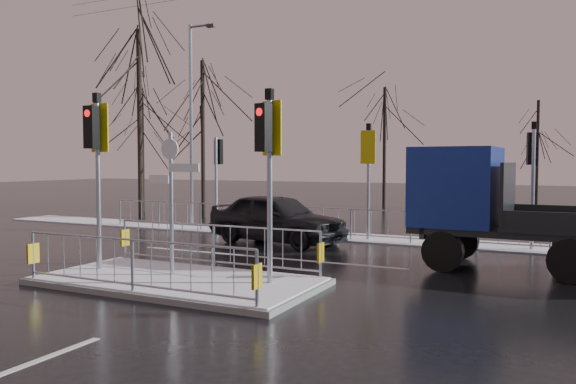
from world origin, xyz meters
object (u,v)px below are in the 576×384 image
at_px(traffic_island, 177,266).
at_px(flatbed_truck, 495,204).
at_px(street_lamp_left, 192,116).
at_px(car_far_lane, 277,218).

bearing_deg(traffic_island, flatbed_truck, 39.86).
distance_m(traffic_island, street_lamp_left, 12.17).
distance_m(traffic_island, car_far_lane, 6.44).
bearing_deg(flatbed_truck, street_lamp_left, 159.30).
xyz_separation_m(traffic_island, street_lamp_left, (-6.42, 9.49, 4.10)).
bearing_deg(car_far_lane, street_lamp_left, 71.69).
height_order(car_far_lane, street_lamp_left, street_lamp_left).
bearing_deg(street_lamp_left, flatbed_truck, -20.70).
relative_size(car_far_lane, street_lamp_left, 0.57).
bearing_deg(car_far_lane, traffic_island, -160.50).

